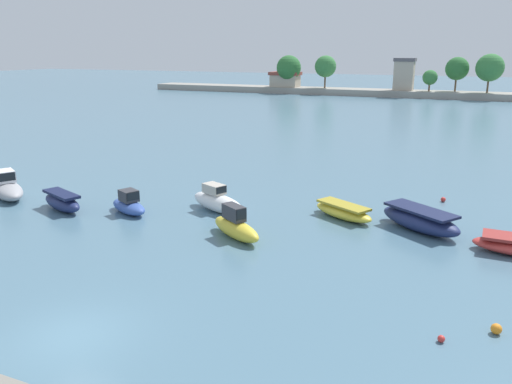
# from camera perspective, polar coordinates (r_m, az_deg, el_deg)

# --- Properties ---
(ground_plane) EXTENTS (400.00, 400.00, 0.00)m
(ground_plane) POSITION_cam_1_polar(r_m,az_deg,el_deg) (19.24, -19.88, -14.97)
(ground_plane) COLOR slate
(moored_boat_0) EXTENTS (4.95, 3.86, 1.79)m
(moored_boat_0) POSITION_cam_1_polar(r_m,az_deg,el_deg) (37.65, -26.18, 0.39)
(moored_boat_0) COLOR #9E9EA3
(moored_boat_0) RESTS_ON ground
(moored_boat_1) EXTENTS (4.00, 2.47, 1.12)m
(moored_boat_1) POSITION_cam_1_polar(r_m,az_deg,el_deg) (33.33, -20.93, -1.03)
(moored_boat_1) COLOR navy
(moored_boat_1) RESTS_ON ground
(moored_boat_2) EXTENTS (3.46, 2.51, 1.45)m
(moored_boat_2) POSITION_cam_1_polar(r_m,az_deg,el_deg) (31.54, -14.08, -1.40)
(moored_boat_2) COLOR #3856A8
(moored_boat_2) RESTS_ON ground
(moored_boat_3) EXTENTS (4.61, 2.99, 1.65)m
(moored_boat_3) POSITION_cam_1_polar(r_m,az_deg,el_deg) (31.00, -4.34, -1.06)
(moored_boat_3) COLOR white
(moored_boat_3) RESTS_ON ground
(moored_boat_4) EXTENTS (3.89, 2.99, 1.72)m
(moored_boat_4) POSITION_cam_1_polar(r_m,az_deg,el_deg) (26.63, -2.28, -3.88)
(moored_boat_4) COLOR yellow
(moored_boat_4) RESTS_ON ground
(moored_boat_5) EXTENTS (4.27, 3.17, 0.86)m
(moored_boat_5) POSITION_cam_1_polar(r_m,az_deg,el_deg) (30.13, 9.76, -2.16)
(moored_boat_5) COLOR yellow
(moored_boat_5) RESTS_ON ground
(moored_boat_6) EXTENTS (5.15, 4.29, 1.22)m
(moored_boat_6) POSITION_cam_1_polar(r_m,az_deg,el_deg) (29.08, 17.92, -3.00)
(moored_boat_6) COLOR navy
(moored_boat_6) RESTS_ON ground
(mooring_buoy_0) EXTENTS (0.38, 0.38, 0.38)m
(mooring_buoy_0) POSITION_cam_1_polar(r_m,az_deg,el_deg) (20.02, 25.36, -13.71)
(mooring_buoy_0) COLOR orange
(mooring_buoy_0) RESTS_ON ground
(mooring_buoy_1) EXTENTS (0.25, 0.25, 0.25)m
(mooring_buoy_1) POSITION_cam_1_polar(r_m,az_deg,el_deg) (18.86, 20.07, -15.21)
(mooring_buoy_1) COLOR red
(mooring_buoy_1) RESTS_ON ground
(mooring_buoy_3) EXTENTS (0.32, 0.32, 0.32)m
(mooring_buoy_3) POSITION_cam_1_polar(r_m,az_deg,el_deg) (35.12, 20.27, -0.79)
(mooring_buoy_3) COLOR red
(mooring_buoy_3) RESTS_ON ground
(distant_shoreline) EXTENTS (125.24, 7.35, 8.88)m
(distant_shoreline) POSITION_cam_1_polar(r_m,az_deg,el_deg) (113.28, 17.19, 11.43)
(distant_shoreline) COLOR gray
(distant_shoreline) RESTS_ON ground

